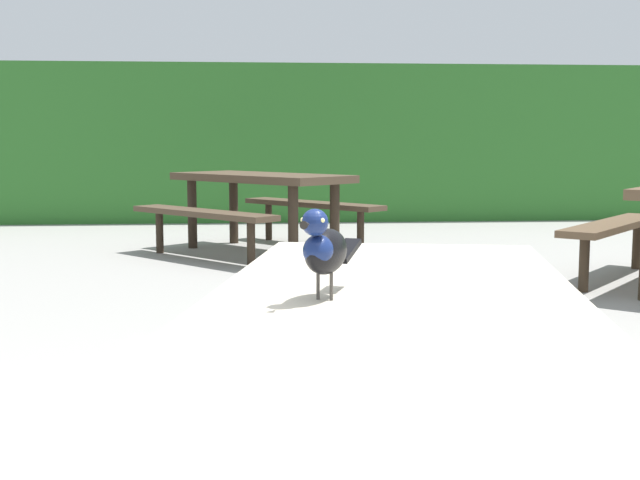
% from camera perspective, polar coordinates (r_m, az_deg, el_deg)
% --- Properties ---
extents(hedge_wall, '(28.00, 1.42, 2.02)m').
position_cam_1_polar(hedge_wall, '(11.19, -3.20, 6.73)').
color(hedge_wall, '#2D6B28').
rests_on(hedge_wall, ground).
extents(picnic_table_foreground, '(1.98, 2.00, 0.74)m').
position_cam_1_polar(picnic_table_foreground, '(1.66, 5.17, -10.47)').
color(picnic_table_foreground, '#B2A893').
rests_on(picnic_table_foreground, ground).
extents(bird_grackle, '(0.15, 0.27, 0.18)m').
position_cam_1_polar(bird_grackle, '(1.60, 0.29, -0.59)').
color(bird_grackle, black).
rests_on(bird_grackle, picnic_table_foreground).
extents(picnic_table_mid_left, '(2.39, 2.40, 0.74)m').
position_cam_1_polar(picnic_table_mid_left, '(7.74, -4.15, 3.25)').
color(picnic_table_mid_left, '#473828').
rests_on(picnic_table_mid_left, ground).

